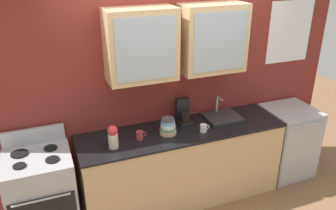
{
  "coord_description": "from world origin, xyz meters",
  "views": [
    {
      "loc": [
        -1.4,
        -3.14,
        2.79
      ],
      "look_at": [
        -0.18,
        0.0,
        1.27
      ],
      "focal_mm": 36.83,
      "sensor_mm": 36.0,
      "label": 1
    }
  ],
  "objects_px": {
    "sink_faucet": "(222,116)",
    "dishwasher": "(287,141)",
    "stove_range": "(43,195)",
    "bowl_stack": "(168,127)",
    "cup_near_bowls": "(140,135)",
    "coffee_maker": "(184,114)",
    "cup_near_sink": "(204,128)",
    "vase": "(113,136)"
  },
  "relations": [
    {
      "from": "sink_faucet",
      "to": "dishwasher",
      "type": "xyz_separation_m",
      "value": [
        0.95,
        -0.11,
        -0.49
      ]
    },
    {
      "from": "stove_range",
      "to": "bowl_stack",
      "type": "relative_size",
      "value": 5.97
    },
    {
      "from": "bowl_stack",
      "to": "dishwasher",
      "type": "xyz_separation_m",
      "value": [
        1.71,
        0.02,
        -0.55
      ]
    },
    {
      "from": "cup_near_bowls",
      "to": "dishwasher",
      "type": "bearing_deg",
      "value": 0.71
    },
    {
      "from": "dishwasher",
      "to": "coffee_maker",
      "type": "distance_m",
      "value": 1.55
    },
    {
      "from": "stove_range",
      "to": "cup_near_bowls",
      "type": "bearing_deg",
      "value": -1.59
    },
    {
      "from": "cup_near_sink",
      "to": "stove_range",
      "type": "bearing_deg",
      "value": 175.99
    },
    {
      "from": "coffee_maker",
      "to": "cup_near_bowls",
      "type": "bearing_deg",
      "value": -161.14
    },
    {
      "from": "sink_faucet",
      "to": "bowl_stack",
      "type": "height_order",
      "value": "sink_faucet"
    },
    {
      "from": "stove_range",
      "to": "vase",
      "type": "height_order",
      "value": "vase"
    },
    {
      "from": "vase",
      "to": "cup_near_sink",
      "type": "relative_size",
      "value": 2.2
    },
    {
      "from": "stove_range",
      "to": "vase",
      "type": "relative_size",
      "value": 4.42
    },
    {
      "from": "sink_faucet",
      "to": "coffee_maker",
      "type": "relative_size",
      "value": 1.42
    },
    {
      "from": "sink_faucet",
      "to": "cup_near_sink",
      "type": "xyz_separation_m",
      "value": [
        -0.37,
        -0.23,
        0.02
      ]
    },
    {
      "from": "sink_faucet",
      "to": "coffee_maker",
      "type": "xyz_separation_m",
      "value": [
        -0.48,
        0.07,
        0.09
      ]
    },
    {
      "from": "vase",
      "to": "coffee_maker",
      "type": "height_order",
      "value": "coffee_maker"
    },
    {
      "from": "vase",
      "to": "bowl_stack",
      "type": "bearing_deg",
      "value": 6.53
    },
    {
      "from": "dishwasher",
      "to": "vase",
      "type": "bearing_deg",
      "value": -177.85
    },
    {
      "from": "cup_near_sink",
      "to": "coffee_maker",
      "type": "bearing_deg",
      "value": 110.67
    },
    {
      "from": "vase",
      "to": "dishwasher",
      "type": "bearing_deg",
      "value": 2.15
    },
    {
      "from": "coffee_maker",
      "to": "dishwasher",
      "type": "bearing_deg",
      "value": -7.16
    },
    {
      "from": "stove_range",
      "to": "dishwasher",
      "type": "bearing_deg",
      "value": -0.08
    },
    {
      "from": "vase",
      "to": "cup_near_sink",
      "type": "distance_m",
      "value": 1.02
    },
    {
      "from": "sink_faucet",
      "to": "coffee_maker",
      "type": "bearing_deg",
      "value": 171.16
    },
    {
      "from": "stove_range",
      "to": "bowl_stack",
      "type": "height_order",
      "value": "bowl_stack"
    },
    {
      "from": "sink_faucet",
      "to": "cup_near_bowls",
      "type": "height_order",
      "value": "sink_faucet"
    },
    {
      "from": "vase",
      "to": "stove_range",
      "type": "bearing_deg",
      "value": 173.06
    },
    {
      "from": "stove_range",
      "to": "cup_near_bowls",
      "type": "distance_m",
      "value": 1.18
    },
    {
      "from": "sink_faucet",
      "to": "cup_near_sink",
      "type": "distance_m",
      "value": 0.43
    },
    {
      "from": "bowl_stack",
      "to": "dishwasher",
      "type": "bearing_deg",
      "value": 0.53
    },
    {
      "from": "stove_range",
      "to": "sink_faucet",
      "type": "relative_size",
      "value": 2.7
    },
    {
      "from": "dishwasher",
      "to": "sink_faucet",
      "type": "bearing_deg",
      "value": 173.69
    },
    {
      "from": "cup_near_sink",
      "to": "dishwasher",
      "type": "height_order",
      "value": "cup_near_sink"
    },
    {
      "from": "bowl_stack",
      "to": "vase",
      "type": "distance_m",
      "value": 0.63
    },
    {
      "from": "bowl_stack",
      "to": "coffee_maker",
      "type": "xyz_separation_m",
      "value": [
        0.27,
        0.2,
        0.02
      ]
    },
    {
      "from": "cup_near_bowls",
      "to": "bowl_stack",
      "type": "bearing_deg",
      "value": 1.61
    },
    {
      "from": "bowl_stack",
      "to": "cup_near_sink",
      "type": "xyz_separation_m",
      "value": [
        0.39,
        -0.1,
        -0.04
      ]
    },
    {
      "from": "vase",
      "to": "dishwasher",
      "type": "distance_m",
      "value": 2.41
    },
    {
      "from": "sink_faucet",
      "to": "bowl_stack",
      "type": "xyz_separation_m",
      "value": [
        -0.75,
        -0.12,
        0.06
      ]
    },
    {
      "from": "dishwasher",
      "to": "coffee_maker",
      "type": "xyz_separation_m",
      "value": [
        -1.43,
        0.18,
        0.58
      ]
    },
    {
      "from": "coffee_maker",
      "to": "cup_near_sink",
      "type": "bearing_deg",
      "value": -69.33
    },
    {
      "from": "cup_near_bowls",
      "to": "coffee_maker",
      "type": "bearing_deg",
      "value": 18.86
    }
  ]
}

